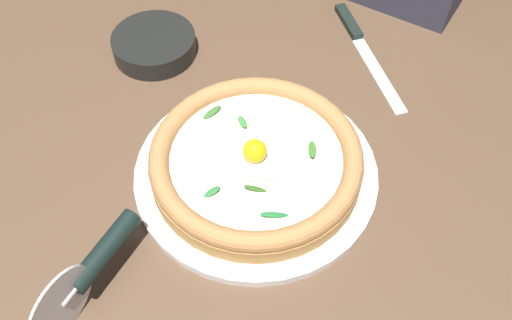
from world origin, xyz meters
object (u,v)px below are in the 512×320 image
object	(u,v)px
side_bowl	(154,45)
pizza_cutter	(91,268)
pizza	(256,160)
table_knife	(359,40)

from	to	relation	value
side_bowl	pizza_cutter	distance (m)	0.37
pizza	table_knife	distance (m)	0.29
pizza	side_bowl	world-z (taller)	pizza
pizza_cutter	table_knife	bearing A→B (deg)	95.46
pizza	side_bowl	distance (m)	0.27
pizza_cutter	side_bowl	bearing A→B (deg)	131.55
pizza	pizza_cutter	world-z (taller)	pizza_cutter
pizza	pizza_cutter	distance (m)	0.22
side_bowl	table_knife	size ratio (longest dim) A/B	0.57
pizza	table_knife	xyz separation A→B (m)	(-0.06, 0.28, -0.03)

